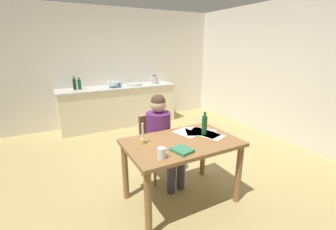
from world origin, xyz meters
name	(u,v)px	position (x,y,z in m)	size (l,w,h in m)	color
ground_plane	(164,168)	(0.00, 0.00, -0.02)	(5.20, 5.20, 0.04)	tan
wall_back	(113,67)	(0.00, 2.60, 1.30)	(5.20, 0.12, 2.60)	silver
wall_right	(286,72)	(2.60, 0.00, 1.30)	(0.12, 5.20, 2.60)	silver
kitchen_counter	(119,106)	(0.00, 2.24, 0.45)	(2.61, 0.64, 0.90)	beige
dining_table	(182,151)	(-0.17, -0.78, 0.64)	(1.25, 0.80, 0.76)	olive
chair_at_table	(156,143)	(-0.20, -0.14, 0.49)	(0.45, 0.45, 0.88)	olive
person_seated	(161,134)	(-0.18, -0.29, 0.68)	(0.38, 0.62, 1.19)	#592666
coffee_mug	(162,153)	(-0.55, -1.04, 0.82)	(0.12, 0.08, 0.11)	white
candlestick	(143,138)	(-0.58, -0.64, 0.82)	(0.06, 0.06, 0.23)	gold
book_magazine	(182,150)	(-0.31, -1.01, 0.78)	(0.16, 0.20, 0.03)	#357653
paper_letter	(194,131)	(0.12, -0.60, 0.76)	(0.21, 0.30, 0.00)	white
paper_bill	(211,135)	(0.22, -0.80, 0.76)	(0.21, 0.30, 0.00)	white
paper_envelope	(187,133)	(0.02, -0.59, 0.76)	(0.21, 0.30, 0.00)	white
paper_receipt	(203,131)	(0.22, -0.64, 0.76)	(0.21, 0.30, 0.00)	white
paper_notice	(207,133)	(0.22, -0.73, 0.76)	(0.21, 0.30, 0.00)	white
wine_bottle_on_table	(204,125)	(0.17, -0.73, 0.88)	(0.06, 0.06, 0.28)	#194C23
sink_unit	(134,84)	(0.39, 2.24, 0.92)	(0.36, 0.36, 0.24)	#B2B7BC
bottle_oil	(74,84)	(-0.90, 2.29, 1.02)	(0.06, 0.06, 0.28)	black
bottle_vinegar	(79,84)	(-0.81, 2.28, 1.00)	(0.07, 0.07, 0.25)	#194C23
mixing_bowl	(113,86)	(-0.13, 2.17, 0.94)	(0.18, 0.18, 0.08)	#668C99
stovetop_kettle	(154,79)	(0.90, 2.24, 1.00)	(0.18, 0.18, 0.22)	#B7BABF
wine_glass_near_sink	(118,81)	(0.05, 2.39, 1.01)	(0.07, 0.07, 0.15)	silver
wine_glass_by_kettle	(114,81)	(-0.05, 2.39, 1.01)	(0.07, 0.07, 0.15)	silver
wine_glass_back_left	(109,81)	(-0.16, 2.39, 1.01)	(0.07, 0.07, 0.15)	silver
teacup_on_counter	(119,85)	(-0.02, 2.09, 0.95)	(0.11, 0.07, 0.10)	#33598C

